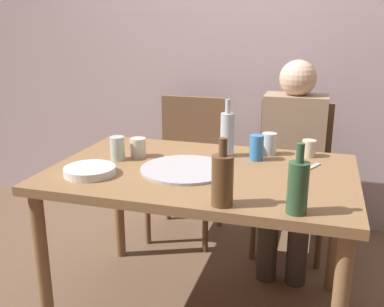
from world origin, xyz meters
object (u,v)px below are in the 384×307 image
dining_table (202,187)px  short_glass (309,148)px  plate_stack (90,171)px  chair_left (189,158)px  pizza_tray (186,169)px  chair_right (292,167)px  water_bottle (298,186)px  tumbler_far (138,147)px  wine_bottle (227,134)px  tumbler_near (269,144)px  soda_can (257,148)px  table_knife (308,169)px  wine_glass (117,148)px  guest_in_sweater (292,154)px  beer_bottle (222,179)px

dining_table → short_glass: short_glass is taller
plate_stack → chair_left: 1.08m
pizza_tray → chair_right: 0.99m
water_bottle → tumbler_far: (-0.79, 0.46, -0.05)m
wine_bottle → tumbler_near: wine_bottle is taller
soda_can → plate_stack: soda_can is taller
pizza_tray → tumbler_far: (-0.29, 0.13, 0.04)m
plate_stack → chair_right: bearing=52.6°
tumbler_far → short_glass: size_ratio=1.13×
table_knife → chair_left: size_ratio=0.24×
tumbler_far → wine_glass: 0.11m
chair_left → guest_in_sweater: 0.70m
wine_bottle → table_knife: wine_bottle is taller
pizza_tray → chair_left: size_ratio=0.45×
tumbler_far → soda_can: soda_can is taller
plate_stack → table_knife: bearing=20.4°
tumbler_near → chair_left: size_ratio=0.12×
pizza_tray → beer_bottle: beer_bottle is taller
table_knife → chair_right: bearing=33.6°
water_bottle → chair_right: (-0.09, 1.20, -0.32)m
chair_right → tumbler_far: bearing=46.4°
wine_bottle → chair_left: size_ratio=0.31×
water_bottle → short_glass: bearing=89.1°
wine_bottle → short_glass: (0.39, 0.11, -0.07)m
tumbler_near → short_glass: (0.19, 0.02, -0.01)m
wine_glass → tumbler_near: bearing=23.7°
plate_stack → guest_in_sweater: 1.20m
pizza_tray → water_bottle: (0.51, -0.33, 0.09)m
plate_stack → wine_bottle: bearing=41.1°
wine_glass → chair_right: (0.78, 0.81, -0.28)m
plate_stack → chair_left: size_ratio=0.25×
water_bottle → soda_can: 0.62m
wine_bottle → water_bottle: size_ratio=1.13×
dining_table → wine_bottle: 0.31m
water_bottle → wine_bottle: bearing=122.2°
wine_glass → table_knife: size_ratio=0.52×
pizza_tray → soda_can: 0.38m
soda_can → wine_glass: bearing=-163.6°
tumbler_near → wine_glass: bearing=-156.3°
tumbler_far → wine_glass: bearing=-134.4°
wine_bottle → chair_right: bearing=64.3°
wine_bottle → soda_can: bearing=-9.5°
wine_glass → short_glass: size_ratio=1.38×
wine_glass → table_knife: bearing=6.7°
wine_bottle → short_glass: bearing=15.5°
soda_can → chair_left: chair_left is taller
tumbler_near → guest_in_sweater: size_ratio=0.09×
dining_table → pizza_tray: size_ratio=3.34×
tumbler_far → tumbler_near: bearing=20.2°
soda_can → table_knife: size_ratio=0.55×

